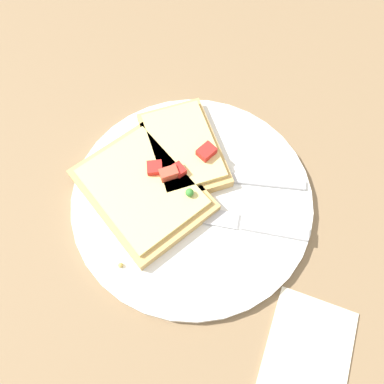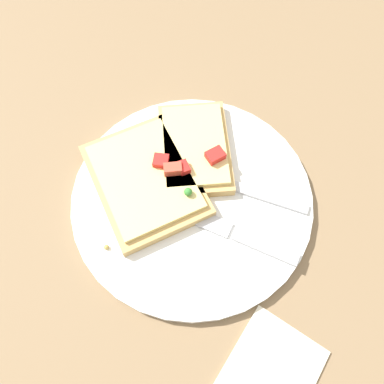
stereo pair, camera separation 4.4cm
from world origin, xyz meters
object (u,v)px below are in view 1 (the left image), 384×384
at_px(pizza_slice_main, 142,189).
at_px(napkin, 305,367).
at_px(plate, 192,198).
at_px(knife, 234,221).
at_px(fork, 201,175).
at_px(pizza_slice_corner, 183,149).

xyz_separation_m(pizza_slice_main, napkin, (0.12, 0.23, -0.02)).
xyz_separation_m(plate, knife, (0.02, 0.06, 0.01)).
bearing_deg(fork, plate, 74.97).
distance_m(fork, knife, 0.07).
height_order(pizza_slice_corner, napkin, pizza_slice_corner).
height_order(fork, pizza_slice_main, pizza_slice_main).
relative_size(plate, pizza_slice_main, 1.54).
bearing_deg(plate, knife, 75.53).
height_order(pizza_slice_main, napkin, pizza_slice_main).
relative_size(pizza_slice_corner, napkin, 1.10).
distance_m(plate, fork, 0.03).
height_order(pizza_slice_main, pizza_slice_corner, pizza_slice_corner).
distance_m(knife, pizza_slice_corner, 0.11).
bearing_deg(plate, pizza_slice_main, -73.00).
xyz_separation_m(fork, pizza_slice_corner, (-0.02, -0.03, 0.01)).
bearing_deg(napkin, plate, -128.08).
relative_size(pizza_slice_main, pizza_slice_corner, 1.21).
bearing_deg(knife, fork, -46.70).
bearing_deg(napkin, fork, -133.66).
height_order(plate, napkin, plate).
bearing_deg(pizza_slice_corner, fork, -164.91).
xyz_separation_m(pizza_slice_corner, napkin, (0.19, 0.21, -0.02)).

